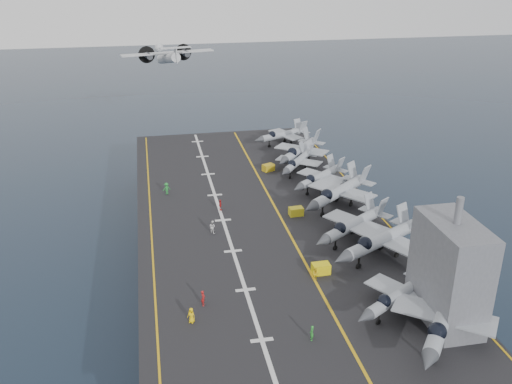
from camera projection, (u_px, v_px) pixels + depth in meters
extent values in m
plane|color=#142135|center=(261.00, 274.00, 93.37)|extent=(500.00, 500.00, 0.00)
cube|color=#56595E|center=(261.00, 247.00, 91.41)|extent=(36.00, 90.00, 10.00)
cube|color=black|center=(261.00, 218.00, 89.37)|extent=(38.00, 92.00, 0.40)
cube|color=gold|center=(280.00, 215.00, 89.81)|extent=(0.35, 90.00, 0.02)
cube|color=silver|center=(223.00, 220.00, 88.22)|extent=(0.50, 90.00, 0.02)
cube|color=gold|center=(151.00, 226.00, 86.28)|extent=(0.25, 90.00, 0.02)
cube|color=gold|center=(372.00, 208.00, 92.54)|extent=(0.25, 90.00, 0.02)
imported|color=yellow|center=(191.00, 315.00, 63.74)|extent=(1.33, 1.23, 1.84)
imported|color=#B21919|center=(203.00, 298.00, 66.82)|extent=(0.90, 1.25, 1.96)
imported|color=silver|center=(212.00, 227.00, 83.93)|extent=(1.42, 1.44, 2.02)
imported|color=#1F8D30|center=(167.00, 188.00, 97.31)|extent=(1.41, 1.14, 2.05)
imported|color=#B21919|center=(220.00, 205.00, 91.26)|extent=(0.96, 1.23, 1.83)
imported|color=green|center=(312.00, 333.00, 60.87)|extent=(0.83, 1.14, 1.76)
imported|color=yellow|center=(316.00, 274.00, 72.11)|extent=(1.13, 0.93, 1.62)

